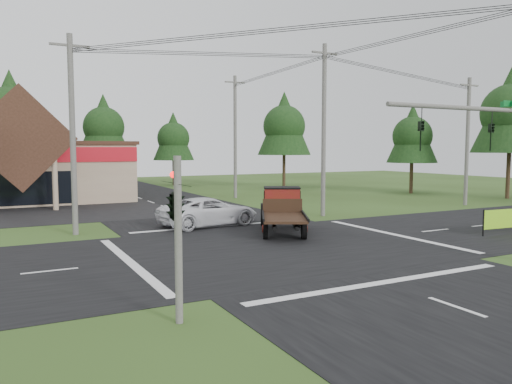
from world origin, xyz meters
TOP-DOWN VIEW (x-y plane):
  - ground at (0.00, 0.00)m, footprint 120.00×120.00m
  - road_ns at (0.00, 0.00)m, footprint 12.00×120.00m
  - road_ew at (0.00, 0.00)m, footprint 120.00×12.00m
  - traffic_signal_corner at (-7.50, -7.32)m, footprint 0.53×2.48m
  - utility_pole_nw at (-8.00, 8.00)m, footprint 2.00×0.30m
  - utility_pole_ne at (8.00, 8.00)m, footprint 2.00×0.30m
  - utility_pole_far at (22.00, 8.00)m, footprint 2.00×0.30m
  - utility_pole_n at (8.00, 22.00)m, footprint 2.00×0.30m
  - tree_row_c at (-10.00, 41.00)m, footprint 7.28×7.28m
  - tree_row_d at (0.00, 42.00)m, footprint 6.16×6.16m
  - tree_row_e at (8.00, 40.00)m, footprint 5.04×5.04m
  - tree_side_ne at (18.00, 30.00)m, footprint 6.16×6.16m
  - tree_side_e_near at (26.00, 18.00)m, footprint 5.04×5.04m
  - tree_side_e_far at (30.00, 10.00)m, footprint 6.72×6.72m
  - antique_flatbed_truck at (1.98, 3.18)m, footprint 4.76×6.31m
  - roadside_banner at (12.82, -2.59)m, footprint 4.12×0.44m
  - white_pickup at (-0.50, 7.64)m, footprint 6.43×3.73m

SIDE VIEW (x-z plane):
  - ground at x=0.00m, z-range 0.00..0.00m
  - road_ns at x=0.00m, z-range 0.00..0.02m
  - road_ew at x=0.00m, z-range 0.00..0.02m
  - roadside_banner at x=12.82m, z-range 0.00..1.41m
  - white_pickup at x=-0.50m, z-range 0.00..1.68m
  - antique_flatbed_truck at x=1.98m, z-range 0.00..2.48m
  - traffic_signal_corner at x=-7.50m, z-range 1.32..5.72m
  - utility_pole_far at x=22.00m, z-range 0.14..10.34m
  - utility_pole_nw at x=-8.00m, z-range 0.14..10.64m
  - utility_pole_n at x=8.00m, z-range 0.14..11.34m
  - utility_pole_ne at x=8.00m, z-range 0.14..11.64m
  - tree_row_e at x=8.00m, z-range 1.49..10.58m
  - tree_side_e_near at x=26.00m, z-range 1.49..10.58m
  - tree_row_d at x=0.00m, z-range 1.82..12.93m
  - tree_side_ne at x=18.00m, z-range 1.82..12.93m
  - tree_side_e_far at x=30.00m, z-range 1.99..14.11m
  - tree_row_c at x=-10.00m, z-range 2.16..15.29m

